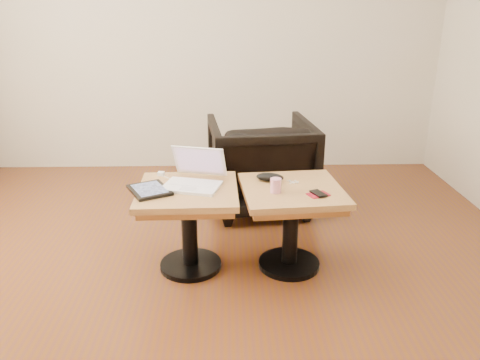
{
  "coord_description": "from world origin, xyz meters",
  "views": [
    {
      "loc": [
        0.2,
        -2.37,
        1.56
      ],
      "look_at": [
        0.27,
        0.23,
        0.59
      ],
      "focal_mm": 35.0,
      "sensor_mm": 36.0,
      "label": 1
    }
  ],
  "objects_px": {
    "laptop": "(194,178)",
    "side_table_right": "(291,208)",
    "side_table_left": "(189,209)",
    "armchair": "(261,164)",
    "striped_cup": "(276,185)"
  },
  "relations": [
    {
      "from": "laptop",
      "to": "side_table_right",
      "type": "bearing_deg",
      "value": 9.15
    },
    {
      "from": "side_table_left",
      "to": "armchair",
      "type": "height_order",
      "value": "armchair"
    },
    {
      "from": "side_table_left",
      "to": "laptop",
      "type": "relative_size",
      "value": 1.5
    },
    {
      "from": "laptop",
      "to": "armchair",
      "type": "xyz_separation_m",
      "value": [
        0.46,
        0.89,
        -0.21
      ]
    },
    {
      "from": "laptop",
      "to": "armchair",
      "type": "distance_m",
      "value": 1.02
    },
    {
      "from": "laptop",
      "to": "side_table_left",
      "type": "bearing_deg",
      "value": -106.62
    },
    {
      "from": "laptop",
      "to": "striped_cup",
      "type": "bearing_deg",
      "value": -0.46
    },
    {
      "from": "striped_cup",
      "to": "armchair",
      "type": "distance_m",
      "value": 1.04
    },
    {
      "from": "side_table_left",
      "to": "side_table_right",
      "type": "bearing_deg",
      "value": -1.7
    },
    {
      "from": "side_table_right",
      "to": "striped_cup",
      "type": "distance_m",
      "value": 0.22
    },
    {
      "from": "striped_cup",
      "to": "armchair",
      "type": "xyz_separation_m",
      "value": [
        -0.02,
        1.02,
        -0.21
      ]
    },
    {
      "from": "armchair",
      "to": "laptop",
      "type": "bearing_deg",
      "value": 56.07
    },
    {
      "from": "side_table_right",
      "to": "laptop",
      "type": "bearing_deg",
      "value": 168.9
    },
    {
      "from": "laptop",
      "to": "striped_cup",
      "type": "relative_size",
      "value": 4.77
    },
    {
      "from": "side_table_right",
      "to": "laptop",
      "type": "distance_m",
      "value": 0.62
    }
  ]
}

